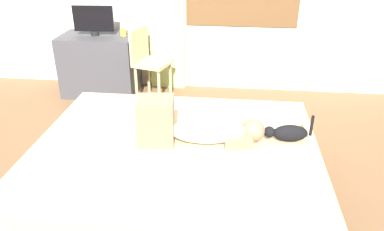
# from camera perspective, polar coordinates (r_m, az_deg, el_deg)

# --- Properties ---
(ground_plane) EXTENTS (16.00, 16.00, 0.00)m
(ground_plane) POSITION_cam_1_polar(r_m,az_deg,el_deg) (3.16, -4.67, -10.91)
(ground_plane) COLOR brown
(bed) EXTENTS (2.15, 1.81, 0.48)m
(bed) POSITION_cam_1_polar(r_m,az_deg,el_deg) (2.93, -2.41, -8.50)
(bed) COLOR #997A56
(bed) RESTS_ON ground
(person_lying) EXTENTS (0.94, 0.35, 0.34)m
(person_lying) POSITION_cam_1_polar(r_m,az_deg,el_deg) (2.80, 0.38, -1.76)
(person_lying) COLOR silver
(person_lying) RESTS_ON bed
(cat) EXTENTS (0.36, 0.13, 0.21)m
(cat) POSITION_cam_1_polar(r_m,az_deg,el_deg) (2.91, 14.16, -2.54)
(cat) COLOR black
(cat) RESTS_ON bed
(desk) EXTENTS (0.90, 0.56, 0.74)m
(desk) POSITION_cam_1_polar(r_m,az_deg,el_deg) (4.91, -13.56, 7.42)
(desk) COLOR #38383D
(desk) RESTS_ON ground
(tv_monitor) EXTENTS (0.48, 0.10, 0.35)m
(tv_monitor) POSITION_cam_1_polar(r_m,az_deg,el_deg) (4.77, -14.55, 13.68)
(tv_monitor) COLOR black
(tv_monitor) RESTS_ON desk
(cup) EXTENTS (0.07, 0.07, 0.09)m
(cup) POSITION_cam_1_polar(r_m,az_deg,el_deg) (4.71, -10.27, 12.19)
(cup) COLOR gold
(cup) RESTS_ON desk
(chair_by_desk) EXTENTS (0.47, 0.47, 0.86)m
(chair_by_desk) POSITION_cam_1_polar(r_m,az_deg,el_deg) (4.59, -6.74, 8.47)
(chair_by_desk) COLOR tan
(chair_by_desk) RESTS_ON ground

